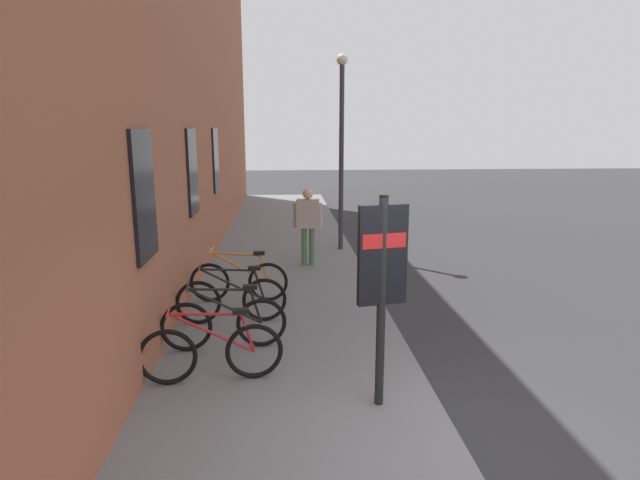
{
  "coord_description": "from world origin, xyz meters",
  "views": [
    {
      "loc": [
        -4.47,
        1.77,
        3.21
      ],
      "look_at": [
        3.48,
        1.21,
        1.49
      ],
      "focal_mm": 29.19,
      "sensor_mm": 36.0,
      "label": 1
    }
  ],
  "objects_px": {
    "transit_info_sign": "(382,269)",
    "pedestrian_by_facade": "(308,219)",
    "street_lamp": "(342,136)",
    "bicycle_beside_lamp": "(232,299)",
    "bicycle_leaning_wall": "(212,352)",
    "bicycle_nearest_sign": "(239,281)",
    "bicycle_by_door": "(225,323)"
  },
  "relations": [
    {
      "from": "transit_info_sign",
      "to": "pedestrian_by_facade",
      "type": "height_order",
      "value": "transit_info_sign"
    },
    {
      "from": "pedestrian_by_facade",
      "to": "street_lamp",
      "type": "height_order",
      "value": "street_lamp"
    },
    {
      "from": "bicycle_beside_lamp",
      "to": "transit_info_sign",
      "type": "height_order",
      "value": "transit_info_sign"
    },
    {
      "from": "bicycle_leaning_wall",
      "to": "street_lamp",
      "type": "distance_m",
      "value": 7.91
    },
    {
      "from": "transit_info_sign",
      "to": "pedestrian_by_facade",
      "type": "distance_m",
      "value": 6.28
    },
    {
      "from": "bicycle_nearest_sign",
      "to": "pedestrian_by_facade",
      "type": "relative_size",
      "value": 1.01
    },
    {
      "from": "pedestrian_by_facade",
      "to": "street_lamp",
      "type": "xyz_separation_m",
      "value": [
        1.55,
        -0.93,
        1.83
      ]
    },
    {
      "from": "transit_info_sign",
      "to": "pedestrian_by_facade",
      "type": "relative_size",
      "value": 1.36
    },
    {
      "from": "bicycle_beside_lamp",
      "to": "street_lamp",
      "type": "distance_m",
      "value": 6.15
    },
    {
      "from": "bicycle_leaning_wall",
      "to": "transit_info_sign",
      "type": "relative_size",
      "value": 0.74
    },
    {
      "from": "bicycle_beside_lamp",
      "to": "pedestrian_by_facade",
      "type": "height_order",
      "value": "pedestrian_by_facade"
    },
    {
      "from": "pedestrian_by_facade",
      "to": "bicycle_by_door",
      "type": "bearing_deg",
      "value": 163.02
    },
    {
      "from": "transit_info_sign",
      "to": "street_lamp",
      "type": "xyz_separation_m",
      "value": [
        7.79,
        -0.41,
        1.3
      ]
    },
    {
      "from": "bicycle_leaning_wall",
      "to": "bicycle_nearest_sign",
      "type": "height_order",
      "value": "same"
    },
    {
      "from": "bicycle_leaning_wall",
      "to": "bicycle_nearest_sign",
      "type": "bearing_deg",
      "value": -1.7
    },
    {
      "from": "bicycle_nearest_sign",
      "to": "bicycle_beside_lamp",
      "type": "bearing_deg",
      "value": 178.24
    },
    {
      "from": "bicycle_beside_lamp",
      "to": "pedestrian_by_facade",
      "type": "relative_size",
      "value": 1.01
    },
    {
      "from": "transit_info_sign",
      "to": "street_lamp",
      "type": "distance_m",
      "value": 7.91
    },
    {
      "from": "bicycle_beside_lamp",
      "to": "street_lamp",
      "type": "height_order",
      "value": "street_lamp"
    },
    {
      "from": "bicycle_by_door",
      "to": "bicycle_beside_lamp",
      "type": "bearing_deg",
      "value": -0.37
    },
    {
      "from": "bicycle_nearest_sign",
      "to": "street_lamp",
      "type": "distance_m",
      "value": 5.29
    },
    {
      "from": "bicycle_leaning_wall",
      "to": "bicycle_by_door",
      "type": "bearing_deg",
      "value": -3.03
    },
    {
      "from": "bicycle_by_door",
      "to": "transit_info_sign",
      "type": "relative_size",
      "value": 0.74
    },
    {
      "from": "transit_info_sign",
      "to": "bicycle_by_door",
      "type": "bearing_deg",
      "value": 49.14
    },
    {
      "from": "bicycle_by_door",
      "to": "pedestrian_by_facade",
      "type": "distance_m",
      "value": 4.84
    },
    {
      "from": "bicycle_beside_lamp",
      "to": "bicycle_nearest_sign",
      "type": "height_order",
      "value": "same"
    },
    {
      "from": "bicycle_nearest_sign",
      "to": "pedestrian_by_facade",
      "type": "bearing_deg",
      "value": -28.47
    },
    {
      "from": "bicycle_by_door",
      "to": "bicycle_nearest_sign",
      "type": "relative_size",
      "value": 1.0
    },
    {
      "from": "bicycle_leaning_wall",
      "to": "street_lamp",
      "type": "height_order",
      "value": "street_lamp"
    },
    {
      "from": "bicycle_by_door",
      "to": "pedestrian_by_facade",
      "type": "relative_size",
      "value": 1.01
    },
    {
      "from": "bicycle_by_door",
      "to": "bicycle_beside_lamp",
      "type": "distance_m",
      "value": 1.03
    },
    {
      "from": "bicycle_by_door",
      "to": "street_lamp",
      "type": "relative_size",
      "value": 0.36
    }
  ]
}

